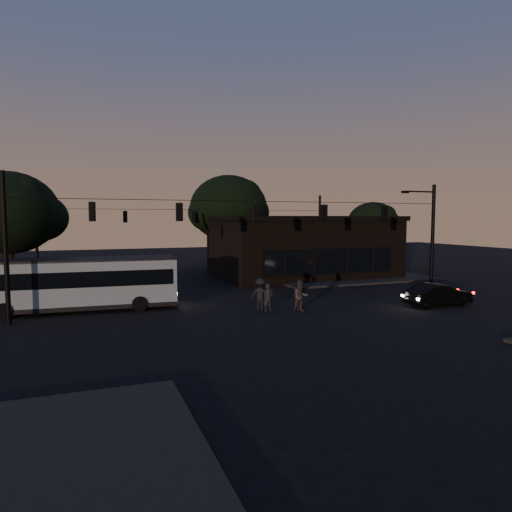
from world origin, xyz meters
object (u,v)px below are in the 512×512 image
object	(u,v)px
pedestrian_b	(300,296)
pedestrian_c	(300,295)
bus	(80,281)
building	(302,246)
pedestrian_d	(260,294)
pedestrian_a	(268,297)
car	(438,295)

from	to	relation	value
pedestrian_b	pedestrian_c	size ratio (longest dim) A/B	0.96
pedestrian_b	bus	bearing A→B (deg)	167.10
building	pedestrian_d	distance (m)	16.15
building	pedestrian_c	xyz separation A→B (m)	(-7.13, -14.01, -1.81)
building	pedestrian_b	bearing A→B (deg)	-116.82
building	pedestrian_a	xyz separation A→B (m)	(-8.84, -13.49, -1.93)
building	pedestrian_a	distance (m)	16.24
car	pedestrian_c	size ratio (longest dim) A/B	2.28
pedestrian_a	pedestrian_c	bearing A→B (deg)	-21.93
pedestrian_d	building	bearing A→B (deg)	-86.35
building	car	bearing A→B (deg)	-85.62
pedestrian_c	pedestrian_a	bearing A→B (deg)	-40.50
car	pedestrian_d	size ratio (longest dim) A/B	2.25
pedestrian_b	pedestrian_c	xyz separation A→B (m)	(0.09, 0.26, 0.04)
pedestrian_b	building	bearing A→B (deg)	72.24
building	pedestrian_a	size ratio (longest dim) A/B	9.92
pedestrian_c	building	bearing A→B (deg)	-140.63
building	pedestrian_c	distance (m)	15.82
pedestrian_b	pedestrian_d	xyz separation A→B (m)	(-1.97, 1.11, 0.05)
bus	pedestrian_a	size ratio (longest dim) A/B	6.91
bus	car	world-z (taller)	bus
pedestrian_c	pedestrian_b	bearing A→B (deg)	48.41
pedestrian_d	pedestrian_b	bearing A→B (deg)	-170.98
building	car	world-z (taller)	building
building	pedestrian_c	bearing A→B (deg)	-116.98
pedestrian_a	pedestrian_c	xyz separation A→B (m)	(1.71, -0.52, 0.12)
bus	pedestrian_b	size ratio (longest dim) A/B	6.24
bus	car	distance (m)	20.82
building	bus	xyz separation A→B (m)	(-18.69, -9.65, -1.03)
building	car	distance (m)	15.89
pedestrian_a	pedestrian_b	bearing A→B (deg)	-30.81
pedestrian_b	car	bearing A→B (deg)	-0.66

